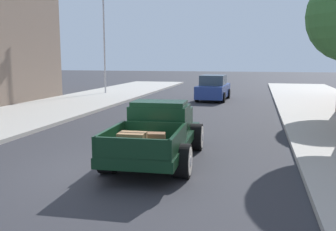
# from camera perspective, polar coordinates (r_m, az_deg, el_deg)

# --- Properties ---
(ground_plane) EXTENTS (140.00, 140.00, 0.00)m
(ground_plane) POSITION_cam_1_polar(r_m,az_deg,el_deg) (9.47, -8.43, -8.17)
(ground_plane) COLOR #333338
(hotrod_truck_dark_green) EXTENTS (2.33, 5.00, 1.58)m
(hotrod_truck_dark_green) POSITION_cam_1_polar(r_m,az_deg,el_deg) (10.26, -1.38, -2.41)
(hotrod_truck_dark_green) COLOR black
(hotrod_truck_dark_green) RESTS_ON ground
(car_background_blue) EXTENTS (2.01, 4.37, 1.65)m
(car_background_blue) POSITION_cam_1_polar(r_m,az_deg,el_deg) (24.79, 6.95, 4.13)
(car_background_blue) COLOR #284293
(car_background_blue) RESTS_ON ground
(flagpole) EXTENTS (1.74, 0.16, 9.16)m
(flagpole) POSITION_cam_1_polar(r_m,az_deg,el_deg) (28.61, -9.38, 14.72)
(flagpole) COLOR #B2B2B7
(flagpole) RESTS_ON sidewalk_left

